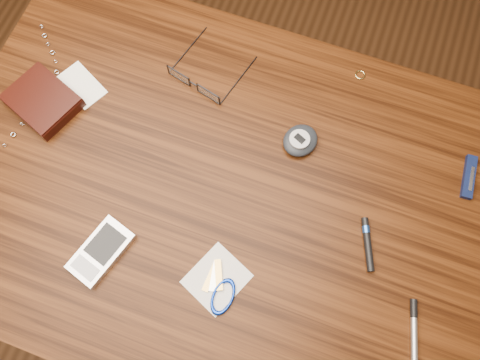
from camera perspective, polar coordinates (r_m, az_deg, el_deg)
The scene contains 11 objects.
ground at distance 1.54m, azimuth -1.20°, elevation -9.44°, with size 3.80×3.80×0.00m, color #472814.
desk at distance 0.91m, azimuth -2.00°, elevation -3.19°, with size 1.00×0.70×0.75m.
wallet_and_card at distance 0.94m, azimuth -22.84°, elevation 8.94°, with size 0.17×0.17×0.03m.
eyeglasses at distance 0.89m, azimuth -5.38°, elevation 11.77°, with size 0.15×0.15×0.03m.
gold_ring at distance 0.93m, azimuth 14.44°, elevation 12.31°, with size 0.02×0.02×0.00m, color #E2CB6F.
pda_phone at distance 0.81m, azimuth -16.59°, elevation -8.33°, with size 0.09×0.12×0.02m.
pedometer at distance 0.84m, azimuth 7.36°, elevation 4.82°, with size 0.08×0.08×0.03m.
notepad_keys at distance 0.78m, azimuth -2.47°, elevation -13.02°, with size 0.11×0.12×0.01m.
pocket_knife at distance 0.91m, azimuth 26.13°, elevation 0.34°, with size 0.02×0.08×0.01m.
silver_pen at distance 0.82m, azimuth 20.46°, elevation -17.36°, with size 0.04×0.13×0.01m.
black_blue_pen at distance 0.81m, azimuth 15.29°, elevation -7.34°, with size 0.04×0.09×0.01m.
Camera 1 is at (0.11, -0.21, 1.53)m, focal length 35.00 mm.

